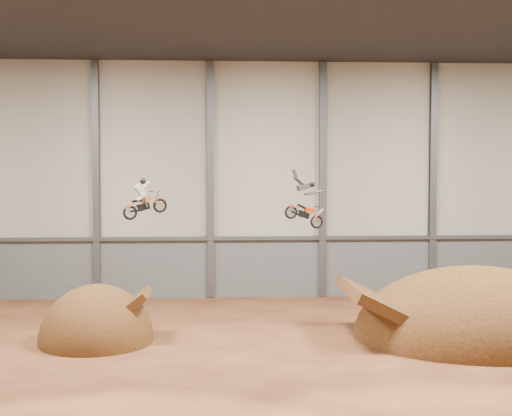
{
  "coord_description": "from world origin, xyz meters",
  "views": [
    {
      "loc": [
        -3.03,
        -27.28,
        7.55
      ],
      "look_at": [
        -1.25,
        4.0,
        5.91
      ],
      "focal_mm": 50.0,
      "sensor_mm": 36.0,
      "label": 1
    }
  ],
  "objects": [
    {
      "name": "steel_column_1",
      "position": [
        -10.0,
        14.8,
        7.0
      ],
      "size": [
        0.4,
        0.36,
        13.9
      ],
      "primitive_type": "cube",
      "color": "#47494F",
      "rests_on": "ground"
    },
    {
      "name": "takeoff_ramp",
      "position": [
        -8.32,
        4.32,
        0.0
      ],
      "size": [
        5.04,
        5.81,
        5.04
      ],
      "primitive_type": "ellipsoid",
      "color": "#371F0D",
      "rests_on": "ground"
    },
    {
      "name": "steel_column_2",
      "position": [
        -3.33,
        14.8,
        7.0
      ],
      "size": [
        0.4,
        0.36,
        13.9
      ],
      "primitive_type": "cube",
      "color": "#47494F",
      "rests_on": "ground"
    },
    {
      "name": "ceiling",
      "position": [
        0.0,
        0.0,
        14.0
      ],
      "size": [
        40.0,
        40.0,
        0.0
      ],
      "primitive_type": "plane",
      "color": "black",
      "rests_on": "back_wall"
    },
    {
      "name": "floor",
      "position": [
        0.0,
        0.0,
        0.0
      ],
      "size": [
        40.0,
        40.0,
        0.0
      ],
      "primitive_type": "plane",
      "color": "#4A2513",
      "rests_on": "ground"
    },
    {
      "name": "steel_column_4",
      "position": [
        10.0,
        14.8,
        7.0
      ],
      "size": [
        0.4,
        0.36,
        13.9
      ],
      "primitive_type": "cube",
      "color": "#47494F",
      "rests_on": "ground"
    },
    {
      "name": "back_wall",
      "position": [
        0.0,
        15.0,
        7.0
      ],
      "size": [
        40.0,
        0.1,
        14.0
      ],
      "primitive_type": "cube",
      "color": "#ADA999",
      "rests_on": "ground"
    },
    {
      "name": "lower_band_back",
      "position": [
        0.0,
        14.9,
        1.75
      ],
      "size": [
        39.8,
        0.18,
        3.5
      ],
      "primitive_type": "cube",
      "color": "#585B60",
      "rests_on": "ground"
    },
    {
      "name": "fmx_rider_b",
      "position": [
        0.93,
        5.26,
        6.24
      ],
      "size": [
        3.29,
        1.44,
        2.99
      ],
      "primitive_type": null,
      "rotation": [
        0.0,
        0.36,
        0.23
      ],
      "color": "#B92708"
    },
    {
      "name": "steel_rail",
      "position": [
        0.0,
        14.75,
        3.55
      ],
      "size": [
        39.8,
        0.35,
        0.2
      ],
      "primitive_type": "cube",
      "color": "#47494F",
      "rests_on": "lower_band_back"
    },
    {
      "name": "steel_column_3",
      "position": [
        3.33,
        14.8,
        7.0
      ],
      "size": [
        0.4,
        0.36,
        13.9
      ],
      "primitive_type": "cube",
      "color": "#47494F",
      "rests_on": "ground"
    },
    {
      "name": "landing_ramp",
      "position": [
        8.78,
        4.05,
        0.0
      ],
      "size": [
        11.17,
        9.88,
        6.45
      ],
      "primitive_type": "ellipsoid",
      "color": "#371F0D",
      "rests_on": "ground"
    },
    {
      "name": "fmx_rider_a",
      "position": [
        -6.2,
        5.63,
        6.41
      ],
      "size": [
        2.56,
        1.64,
        2.28
      ],
      "primitive_type": null,
      "rotation": [
        0.0,
        -0.2,
        0.38
      ],
      "color": "#DE5F0F"
    }
  ]
}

